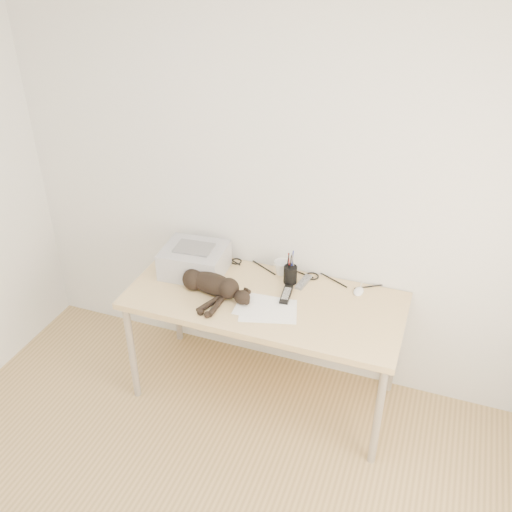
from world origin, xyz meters
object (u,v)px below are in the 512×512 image
at_px(printer, 195,260).
at_px(cat, 209,284).
at_px(mug, 282,268).
at_px(mouse, 359,290).
at_px(pen_cup, 290,274).
at_px(desk, 269,308).

bearing_deg(printer, cat, -44.93).
distance_m(printer, mug, 0.54).
bearing_deg(mouse, mug, -178.92).
bearing_deg(pen_cup, mug, 137.42).
relative_size(desk, printer, 4.02).
xyz_separation_m(mug, mouse, (0.49, -0.03, -0.03)).
relative_size(printer, mouse, 4.09).
bearing_deg(desk, printer, 176.42).
bearing_deg(mug, desk, -93.76).
relative_size(desk, pen_cup, 7.76).
height_order(desk, mug, mug).
xyz_separation_m(cat, mug, (0.33, 0.34, -0.02)).
height_order(desk, pen_cup, pen_cup).
relative_size(desk, mouse, 16.46).
bearing_deg(cat, mug, 55.33).
distance_m(cat, pen_cup, 0.49).
distance_m(desk, mouse, 0.55).
height_order(printer, pen_cup, pen_cup).
distance_m(mug, mouse, 0.49).
bearing_deg(mouse, cat, -154.56).
xyz_separation_m(mug, pen_cup, (0.08, -0.07, 0.01)).
xyz_separation_m(desk, cat, (-0.32, -0.15, 0.19)).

